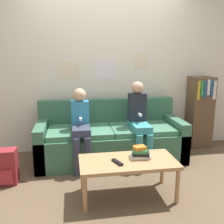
% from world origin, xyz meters
% --- Properties ---
extents(ground_plane, '(10.00, 10.00, 0.00)m').
position_xyz_m(ground_plane, '(0.00, 0.00, 0.00)').
color(ground_plane, brown).
extents(wall_back, '(8.00, 0.07, 2.60)m').
position_xyz_m(wall_back, '(-0.00, 1.03, 1.30)').
color(wall_back, silver).
rests_on(wall_back, ground_plane).
extents(couch, '(2.09, 0.82, 0.85)m').
position_xyz_m(couch, '(0.00, 0.53, 0.29)').
color(couch, '#38664C').
rests_on(couch, ground_plane).
extents(coffee_table, '(1.02, 0.52, 0.41)m').
position_xyz_m(coffee_table, '(0.02, -0.53, 0.37)').
color(coffee_table, '#AD7F51').
rests_on(coffee_table, ground_plane).
extents(person_left, '(0.24, 0.56, 1.07)m').
position_xyz_m(person_left, '(-0.44, 0.33, 0.61)').
color(person_left, '#33384C').
rests_on(person_left, ground_plane).
extents(person_right, '(0.24, 0.56, 1.15)m').
position_xyz_m(person_right, '(0.37, 0.34, 0.64)').
color(person_right, teal).
rests_on(person_right, ground_plane).
extents(tv_remote, '(0.10, 0.17, 0.02)m').
position_xyz_m(tv_remote, '(-0.11, -0.58, 0.43)').
color(tv_remote, black).
rests_on(tv_remote, coffee_table).
extents(book_stack, '(0.23, 0.17, 0.14)m').
position_xyz_m(book_stack, '(0.16, -0.49, 0.47)').
color(book_stack, silver).
rests_on(book_stack, coffee_table).
extents(bookshelf, '(0.36, 0.34, 1.17)m').
position_xyz_m(bookshelf, '(1.55, 0.82, 0.59)').
color(bookshelf, brown).
rests_on(bookshelf, ground_plane).
extents(backpack, '(0.27, 0.23, 0.42)m').
position_xyz_m(backpack, '(-1.35, -0.02, 0.21)').
color(backpack, maroon).
rests_on(backpack, ground_plane).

